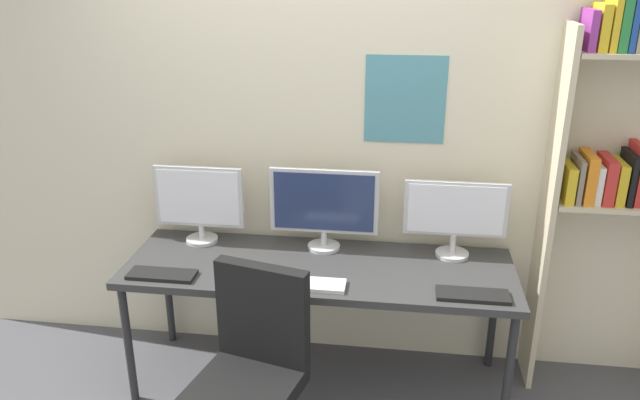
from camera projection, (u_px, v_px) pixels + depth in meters
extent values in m
cube|color=beige|center=(329.00, 141.00, 3.45)|extent=(4.45, 0.10, 2.60)
cube|color=teal|center=(405.00, 100.00, 3.26)|extent=(0.42, 0.01, 0.46)
cube|color=#333333|center=(319.00, 269.00, 3.27)|extent=(2.05, 0.68, 0.04)
cylinder|color=#262628|center=(128.00, 345.00, 3.26)|extent=(0.04, 0.04, 0.70)
cylinder|color=#262628|center=(508.00, 376.00, 3.02)|extent=(0.04, 0.04, 0.70)
cylinder|color=#262628|center=(168.00, 291.00, 3.80)|extent=(0.04, 0.04, 0.70)
cylinder|color=#262628|center=(493.00, 313.00, 3.55)|extent=(0.04, 0.04, 0.70)
cube|color=beige|center=(546.00, 217.00, 3.24)|extent=(0.03, 0.28, 1.97)
cube|color=beige|center=(630.00, 203.00, 3.16)|extent=(0.76, 0.28, 0.02)
cube|color=gold|center=(567.00, 181.00, 3.15)|extent=(0.04, 0.22, 0.19)
cube|color=gray|center=(576.00, 178.00, 3.14)|extent=(0.03, 0.22, 0.23)
cube|color=orange|center=(586.00, 176.00, 3.14)|extent=(0.05, 0.22, 0.25)
cube|color=white|center=(594.00, 181.00, 3.15)|extent=(0.03, 0.22, 0.20)
cube|color=red|center=(605.00, 179.00, 3.13)|extent=(0.05, 0.22, 0.23)
cube|color=gold|center=(616.00, 180.00, 3.13)|extent=(0.05, 0.22, 0.21)
cube|color=black|center=(627.00, 177.00, 3.11)|extent=(0.02, 0.22, 0.26)
cube|color=red|center=(635.00, 173.00, 3.11)|extent=(0.03, 0.22, 0.30)
cube|color=#8C338C|center=(588.00, 30.00, 2.89)|extent=(0.04, 0.22, 0.19)
cube|color=gold|center=(599.00, 27.00, 2.88)|extent=(0.04, 0.22, 0.21)
cube|color=gold|center=(610.00, 22.00, 2.87)|extent=(0.03, 0.22, 0.26)
cube|color=#287F3D|center=(620.00, 19.00, 2.86)|extent=(0.04, 0.22, 0.28)
cube|color=#1E4799|center=(628.00, 24.00, 2.86)|extent=(0.03, 0.22, 0.24)
cube|color=tan|center=(636.00, 27.00, 2.87)|extent=(0.04, 0.22, 0.21)
cube|color=black|center=(245.00, 389.00, 2.74)|extent=(0.53, 0.53, 0.08)
cube|color=black|center=(263.00, 313.00, 2.80)|extent=(0.44, 0.17, 0.48)
cylinder|color=silver|center=(202.00, 239.00, 3.54)|extent=(0.18, 0.18, 0.02)
cylinder|color=silver|center=(202.00, 232.00, 3.53)|extent=(0.03, 0.03, 0.08)
cube|color=silver|center=(199.00, 197.00, 3.46)|extent=(0.50, 0.03, 0.35)
cube|color=white|center=(198.00, 198.00, 3.44)|extent=(0.46, 0.01, 0.31)
cylinder|color=silver|center=(324.00, 247.00, 3.46)|extent=(0.18, 0.18, 0.02)
cylinder|color=silver|center=(324.00, 238.00, 3.44)|extent=(0.03, 0.03, 0.08)
cube|color=silver|center=(324.00, 201.00, 3.36)|extent=(0.59, 0.03, 0.36)
cube|color=navy|center=(324.00, 202.00, 3.35)|extent=(0.55, 0.01, 0.32)
cylinder|color=silver|center=(452.00, 254.00, 3.37)|extent=(0.18, 0.18, 0.02)
cylinder|color=silver|center=(453.00, 244.00, 3.35)|extent=(0.03, 0.03, 0.11)
cube|color=silver|center=(456.00, 209.00, 3.28)|extent=(0.54, 0.03, 0.30)
cube|color=white|center=(456.00, 210.00, 3.26)|extent=(0.50, 0.01, 0.27)
cube|color=black|center=(162.00, 275.00, 3.15)|extent=(0.34, 0.13, 0.02)
cube|color=silver|center=(312.00, 284.00, 3.05)|extent=(0.33, 0.13, 0.02)
cube|color=black|center=(473.00, 295.00, 2.95)|extent=(0.35, 0.13, 0.02)
ellipsoid|color=black|center=(253.00, 277.00, 3.11)|extent=(0.06, 0.10, 0.03)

